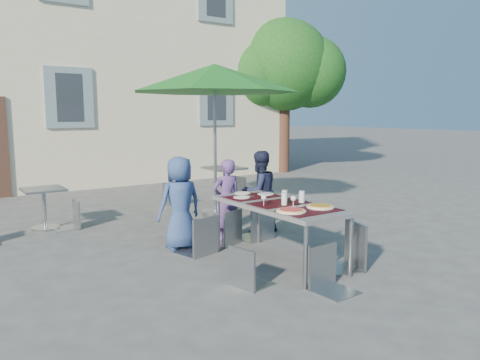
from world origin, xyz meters
TOP-DOWN VIEW (x-y plane):
  - ground at (0.00, 0.00)m, footprint 90.00×90.00m
  - building at (-0.00, 11.50)m, footprint 13.60×8.20m
  - tree at (6.55, 7.54)m, footprint 3.60×3.00m
  - dining_table at (0.62, 0.52)m, footprint 0.80×1.85m
  - pizza_near_left at (0.40, 0.04)m, footprint 0.34×0.34m
  - pizza_near_right at (0.83, 0.02)m, footprint 0.32×0.32m
  - glassware at (0.68, 0.43)m, footprint 0.57×0.36m
  - place_settings at (0.65, 1.17)m, footprint 0.67×0.47m
  - child_0 at (-0.10, 1.77)m, footprint 0.62×0.41m
  - child_1 at (0.63, 1.72)m, footprint 0.46×0.32m
  - child_2 at (1.33, 1.86)m, footprint 0.62×0.36m
  - chair_0 at (-0.02, 1.36)m, footprint 0.53×0.53m
  - chair_1 at (0.54, 1.56)m, footprint 0.55×0.55m
  - chair_2 at (1.04, 1.52)m, footprint 0.50×0.50m
  - chair_3 at (-0.18, 0.07)m, footprint 0.44×0.44m
  - chair_4 at (1.16, -0.11)m, footprint 0.59×0.59m
  - chair_5 at (0.48, -0.49)m, footprint 0.41×0.42m
  - patio_umbrella at (1.35, 3.22)m, footprint 2.94×2.94m
  - cafe_table_0 at (-1.39, 3.96)m, footprint 0.62×0.62m
  - bg_chair_r_0 at (-1.04, 3.77)m, footprint 0.39×0.39m
  - cafe_table_1 at (2.12, 4.11)m, footprint 0.71×0.71m
  - bg_chair_l_1 at (1.16, 4.51)m, footprint 0.50×0.50m
  - bg_chair_r_1 at (2.58, 4.38)m, footprint 0.49×0.48m

SIDE VIEW (x-z plane):
  - ground at x=0.00m, z-range 0.00..0.00m
  - cafe_table_0 at x=-1.39m, z-range 0.09..0.75m
  - chair_3 at x=-0.18m, z-range 0.06..0.90m
  - bg_chair_r_0 at x=-1.04m, z-range 0.07..0.92m
  - bg_chair_l_1 at x=1.16m, z-range 0.07..0.95m
  - chair_5 at x=0.48m, z-range 0.07..0.96m
  - cafe_table_1 at x=2.12m, z-range 0.14..0.90m
  - bg_chair_r_1 at x=2.58m, z-range 0.08..1.01m
  - chair_1 at x=0.54m, z-range 0.08..1.03m
  - chair_0 at x=-0.02m, z-range 0.09..1.07m
  - child_1 at x=0.63m, z-range 0.00..1.20m
  - chair_2 at x=1.04m, z-range 0.09..1.11m
  - chair_4 at x=1.16m, z-range 0.10..1.15m
  - child_0 at x=-0.10m, z-range 0.00..1.27m
  - child_2 at x=1.33m, z-range 0.00..1.27m
  - dining_table at x=0.62m, z-range 0.32..1.07m
  - place_settings at x=0.65m, z-range 0.76..0.77m
  - pizza_near_right at x=0.83m, z-range 0.75..0.78m
  - pizza_near_left at x=0.40m, z-range 0.75..0.78m
  - glassware at x=0.68m, z-range 0.75..0.90m
  - patio_umbrella at x=1.35m, z-range 1.08..3.77m
  - tree at x=6.55m, z-range 0.90..5.60m
  - building at x=0.00m, z-range -0.70..10.40m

